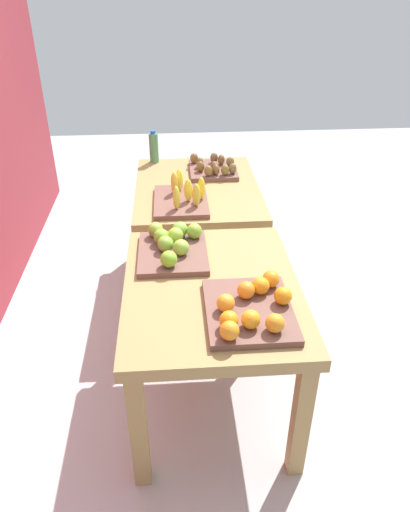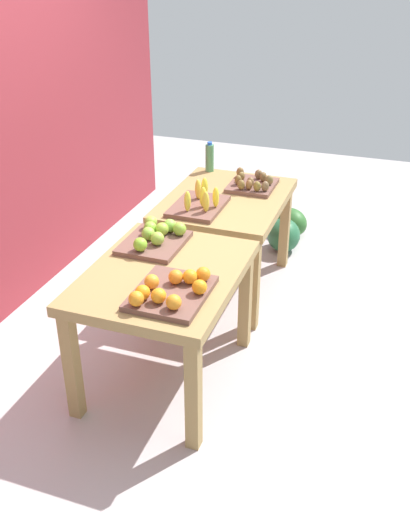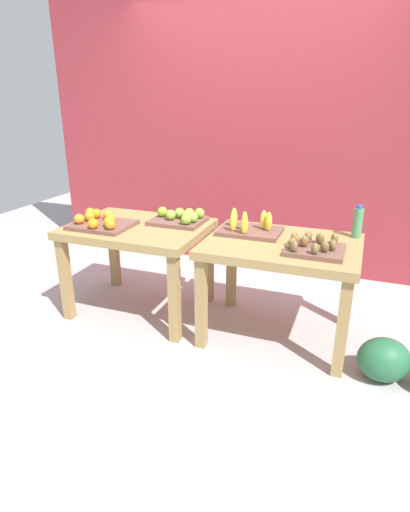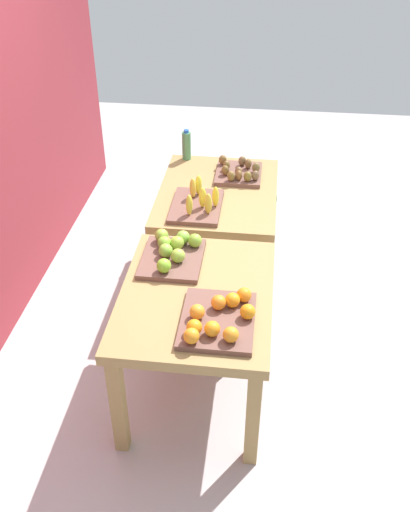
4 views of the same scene
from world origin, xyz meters
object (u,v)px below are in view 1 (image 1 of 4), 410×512
(display_table_right, at_px, (197,201))
(kiwi_bin, at_px, (213,168))
(display_table_left, at_px, (212,303))
(watermelon_pile, at_px, (224,208))
(apple_bin, at_px, (173,246))
(banana_crate, at_px, (182,198))
(water_bottle, at_px, (154,147))
(orange_bin, at_px, (251,308))

(display_table_right, bearing_deg, kiwi_bin, -29.77)
(display_table_left, relative_size, watermelon_pile, 1.48)
(apple_bin, bearing_deg, watermelon_pile, -15.03)
(display_table_right, bearing_deg, watermelon_pile, -18.24)
(display_table_left, height_order, kiwi_bin, kiwi_bin)
(apple_bin, distance_m, watermelon_pile, 1.86)
(banana_crate, distance_m, water_bottle, 0.75)
(banana_crate, relative_size, kiwi_bin, 1.22)
(display_table_left, distance_m, display_table_right, 1.12)
(apple_bin, distance_m, kiwi_bin, 1.09)
(kiwi_bin, bearing_deg, watermelon_pile, -13.79)
(display_table_left, height_order, display_table_right, same)
(banana_crate, xyz_separation_m, watermelon_pile, (1.12, -0.39, -0.63))
(display_table_left, relative_size, banana_crate, 2.36)
(apple_bin, relative_size, banana_crate, 0.91)
(display_table_left, xyz_separation_m, orange_bin, (-0.23, -0.14, 0.14))
(watermelon_pile, bearing_deg, orange_bin, 176.30)
(display_table_left, distance_m, kiwi_bin, 1.35)
(display_table_right, xyz_separation_m, water_bottle, (0.46, 0.28, 0.21))
(display_table_left, bearing_deg, apple_bin, 30.66)
(display_table_right, relative_size, watermelon_pile, 1.48)
(watermelon_pile, bearing_deg, display_table_right, 161.76)
(kiwi_bin, height_order, water_bottle, water_bottle)
(apple_bin, relative_size, water_bottle, 1.73)
(display_table_right, height_order, apple_bin, apple_bin)
(water_bottle, bearing_deg, watermelon_pile, -55.01)
(display_table_right, distance_m, water_bottle, 0.58)
(display_table_left, bearing_deg, display_table_right, 0.00)
(display_table_right, height_order, banana_crate, banana_crate)
(apple_bin, relative_size, watermelon_pile, 0.57)
(banana_crate, distance_m, watermelon_pile, 1.34)
(water_bottle, bearing_deg, display_table_left, -169.88)
(display_table_left, xyz_separation_m, apple_bin, (0.29, 0.17, 0.15))
(orange_bin, bearing_deg, display_table_left, 30.92)
(banana_crate, bearing_deg, display_table_left, -173.10)
(orange_bin, relative_size, kiwi_bin, 1.25)
(kiwi_bin, xyz_separation_m, water_bottle, (0.24, 0.41, 0.07))
(watermelon_pile, bearing_deg, water_bottle, 124.99)
(orange_bin, bearing_deg, water_bottle, 13.09)
(watermelon_pile, bearing_deg, banana_crate, 160.93)
(display_table_left, bearing_deg, orange_bin, -149.08)
(kiwi_bin, bearing_deg, display_table_right, 150.23)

